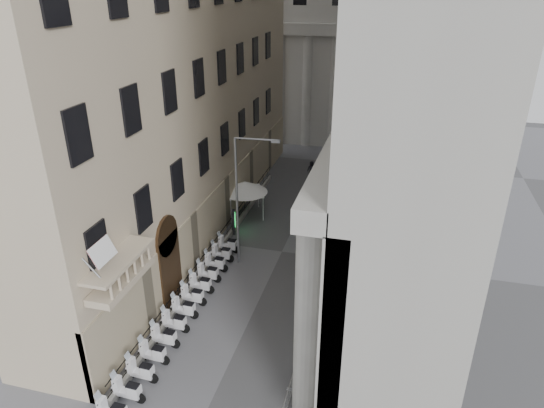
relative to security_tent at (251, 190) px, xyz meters
The scene contains 31 objects.
far_building 27.55m from the security_tent, 81.56° to the left, with size 22.00×10.00×30.00m, color #BBB9B1.
iron_fence 6.28m from the security_tent, 96.95° to the right, with size 0.30×28.00×1.40m, color black, non-canonical shape.
blue_awning 8.43m from the security_tent, 16.26° to the left, with size 1.60×3.00×3.00m, color navy, non-canonical shape.
flag 18.90m from the security_tent, 91.22° to the right, with size 1.00×1.40×8.20m, color #9E0C11, non-canonical shape.
scooter_1 19.28m from the security_tent, 90.14° to the right, with size 0.56×1.40×1.50m, color white, non-canonical shape.
scooter_2 18.05m from the security_tent, 90.15° to the right, with size 0.56×1.40×1.50m, color white, non-canonical shape.
scooter_3 16.83m from the security_tent, 90.16° to the right, with size 0.56×1.40×1.50m, color white, non-canonical shape.
scooter_4 15.60m from the security_tent, 90.17° to the right, with size 0.56×1.40×1.50m, color white, non-canonical shape.
scooter_5 14.38m from the security_tent, 90.19° to the right, with size 0.56×1.40×1.50m, color white, non-canonical shape.
scooter_6 13.17m from the security_tent, 90.21° to the right, with size 0.56×1.40×1.50m, color white, non-canonical shape.
scooter_7 11.96m from the security_tent, 90.23° to the right, with size 0.56×1.40×1.50m, color white, non-canonical shape.
scooter_8 10.75m from the security_tent, 90.26° to the right, with size 0.56×1.40×1.50m, color white, non-canonical shape.
scooter_9 9.55m from the security_tent, 90.29° to the right, with size 0.56×1.40×1.50m, color white, non-canonical shape.
scooter_10 8.36m from the security_tent, 90.34° to the right, with size 0.56×1.40×1.50m, color white, non-canonical shape.
scooter_11 7.19m from the security_tent, 90.40° to the right, with size 0.56×1.40×1.50m, color white, non-canonical shape.
scooter_12 6.04m from the security_tent, 90.49° to the right, with size 0.56×1.40×1.50m, color white, non-canonical shape.
barrier_1 17.15m from the security_tent, 65.45° to the right, with size 0.60×2.40×1.10m, color #A3A6AA, non-canonical shape.
barrier_2 14.94m from the security_tent, 61.41° to the right, with size 0.60×2.40×1.10m, color #A3A6AA, non-canonical shape.
barrier_3 12.84m from the security_tent, 55.96° to the right, with size 0.60×2.40×1.10m, color #A3A6AA, non-canonical shape.
barrier_4 10.90m from the security_tent, 48.39° to the right, with size 0.60×2.40×1.10m, color #A3A6AA, non-canonical shape.
barrier_5 9.24m from the security_tent, 37.66° to the right, with size 0.60×2.40×1.10m, color #A3A6AA, non-canonical shape.
barrier_6 8.02m from the security_tent, 22.65° to the right, with size 0.60×2.40×1.10m, color #A3A6AA, non-canonical shape.
barrier_7 7.48m from the security_tent, ahead, with size 0.60×2.40×1.10m, color #A3A6AA, non-canonical shape.
barrier_8 7.74m from the security_tent, 16.25° to the left, with size 0.60×2.40×1.10m, color #A3A6AA, non-canonical shape.
barrier_9 8.75m from the security_tent, 32.86° to the left, with size 0.60×2.40×1.10m, color #A3A6AA, non-canonical shape.
security_tent is the anchor object (origin of this frame).
street_lamp 7.30m from the security_tent, 77.44° to the right, with size 2.86×0.36×8.78m.
info_kiosk 3.16m from the security_tent, 102.48° to the right, with size 0.49×0.86×1.75m.
pedestrian_a 6.72m from the security_tent, 40.51° to the left, with size 0.67×0.44×1.83m, color black.
pedestrian_b 13.43m from the security_tent, 60.35° to the left, with size 0.84×0.65×1.72m, color black.
pedestrian_c 10.46m from the security_tent, 72.92° to the left, with size 0.77×0.50×1.58m, color black.
Camera 1 is at (6.74, -9.41, 17.45)m, focal length 32.00 mm.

